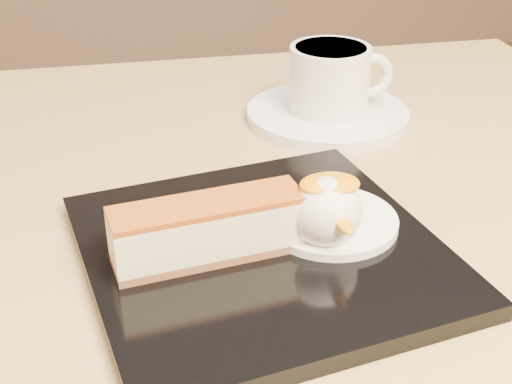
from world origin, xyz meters
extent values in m
cube|color=olive|center=(0.00, 0.00, 0.70)|extent=(0.80, 0.80, 0.04)
cube|color=black|center=(0.01, -0.02, 0.73)|extent=(0.26, 0.26, 0.01)
cube|color=brown|center=(-0.02, -0.02, 0.73)|extent=(0.12, 0.05, 0.01)
cube|color=#FFF2A6|center=(-0.02, -0.02, 0.75)|extent=(0.12, 0.05, 0.03)
cube|color=#8B380F|center=(-0.02, -0.02, 0.77)|extent=(0.12, 0.05, 0.00)
cylinder|color=white|center=(0.06, 0.00, 0.73)|extent=(0.09, 0.09, 0.01)
sphere|color=white|center=(0.05, -0.02, 0.76)|extent=(0.05, 0.05, 0.05)
ellipsoid|color=orange|center=(0.05, -0.02, 0.77)|extent=(0.04, 0.03, 0.01)
ellipsoid|color=#35892D|center=(0.03, 0.02, 0.74)|extent=(0.02, 0.01, 0.00)
ellipsoid|color=#35892D|center=(0.04, 0.03, 0.74)|extent=(0.02, 0.02, 0.00)
ellipsoid|color=#35892D|center=(0.02, 0.03, 0.74)|extent=(0.01, 0.02, 0.00)
cylinder|color=white|center=(0.12, 0.20, 0.72)|extent=(0.15, 0.15, 0.01)
cylinder|color=white|center=(0.12, 0.20, 0.76)|extent=(0.07, 0.07, 0.06)
cylinder|color=black|center=(0.12, 0.20, 0.79)|extent=(0.06, 0.06, 0.00)
torus|color=white|center=(0.16, 0.20, 0.76)|extent=(0.04, 0.01, 0.04)
camera|label=1|loc=(-0.07, -0.39, 0.98)|focal=50.00mm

